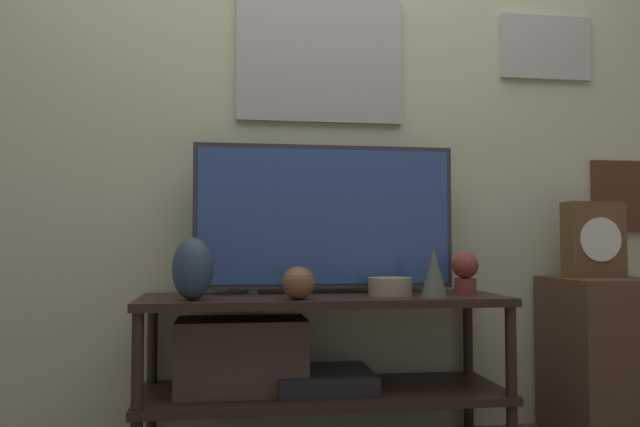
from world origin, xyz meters
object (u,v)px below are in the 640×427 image
(television, at_px, (325,217))
(decorative_bust, at_px, (465,271))
(vase_round_glass, at_px, (298,283))
(vase_urn_stoneware, at_px, (193,269))
(vase_wide_bowl, at_px, (390,287))
(vase_slim_bronze, at_px, (434,272))
(mantel_clock, at_px, (593,240))

(television, xyz_separation_m, decorative_bust, (0.53, -0.11, -0.21))
(television, height_order, decorative_bust, television)
(vase_round_glass, relative_size, vase_urn_stoneware, 0.53)
(television, xyz_separation_m, vase_urn_stoneware, (-0.50, -0.22, -0.19))
(television, height_order, vase_wide_bowl, television)
(vase_slim_bronze, bearing_deg, vase_urn_stoneware, 178.58)
(television, xyz_separation_m, mantel_clock, (1.12, -0.04, -0.09))
(vase_urn_stoneware, height_order, mantel_clock, mantel_clock)
(decorative_bust, xyz_separation_m, mantel_clock, (0.59, 0.07, 0.12))
(vase_round_glass, xyz_separation_m, vase_wide_bowl, (0.36, 0.11, -0.02))
(television, height_order, mantel_clock, television)
(decorative_bust, relative_size, mantel_clock, 0.52)
(vase_slim_bronze, relative_size, decorative_bust, 1.14)
(decorative_bust, bearing_deg, mantel_clock, 7.14)
(decorative_bust, bearing_deg, vase_wide_bowl, -175.30)
(vase_wide_bowl, height_order, vase_slim_bronze, vase_slim_bronze)
(television, xyz_separation_m, vase_wide_bowl, (0.23, -0.14, -0.27))
(vase_urn_stoneware, relative_size, vase_wide_bowl, 1.32)
(vase_urn_stoneware, bearing_deg, television, 23.87)
(vase_round_glass, bearing_deg, television, 61.42)
(vase_round_glass, relative_size, mantel_clock, 0.37)
(vase_wide_bowl, bearing_deg, television, 148.84)
(vase_slim_bronze, distance_m, mantel_clock, 0.80)
(vase_round_glass, relative_size, vase_wide_bowl, 0.71)
(vase_round_glass, distance_m, vase_wide_bowl, 0.38)
(vase_slim_bronze, xyz_separation_m, decorative_bust, (0.17, 0.13, -0.00))
(vase_urn_stoneware, distance_m, vase_slim_bronze, 0.86)
(television, bearing_deg, vase_slim_bronze, -33.91)
(vase_urn_stoneware, xyz_separation_m, decorative_bust, (1.04, 0.11, -0.02))
(vase_round_glass, distance_m, decorative_bust, 0.68)
(vase_round_glass, bearing_deg, decorative_bust, 11.63)
(vase_slim_bronze, relative_size, mantel_clock, 0.59)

